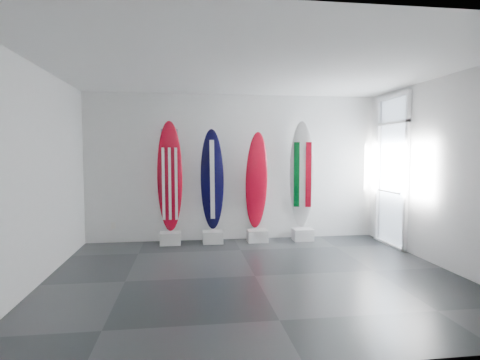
{
  "coord_description": "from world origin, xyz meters",
  "views": [
    {
      "loc": [
        -0.98,
        -5.55,
        1.81
      ],
      "look_at": [
        -0.03,
        1.4,
        1.32
      ],
      "focal_mm": 29.3,
      "sensor_mm": 36.0,
      "label": 1
    }
  ],
  "objects": [
    {
      "name": "ceiling",
      "position": [
        0.0,
        0.0,
        3.0
      ],
      "size": [
        6.0,
        6.0,
        0.0
      ],
      "primitive_type": "plane",
      "rotation": [
        3.14,
        0.0,
        0.0
      ],
      "color": "white",
      "rests_on": "wall_back"
    },
    {
      "name": "surfboard_italy",
      "position": [
        1.39,
        2.28,
        1.35
      ],
      "size": [
        0.58,
        0.48,
        2.22
      ],
      "primitive_type": "ellipsoid",
      "rotation": [
        0.12,
        0.0,
        -0.31
      ],
      "color": "silver",
      "rests_on": "display_block_italy"
    },
    {
      "name": "surfboard_navy",
      "position": [
        -0.47,
        2.28,
        1.26
      ],
      "size": [
        0.51,
        0.41,
        2.04
      ],
      "primitive_type": "ellipsoid",
      "rotation": [
        0.13,
        0.0,
        -0.14
      ],
      "color": "black",
      "rests_on": "display_block_navy"
    },
    {
      "name": "display_block_usa",
      "position": [
        -1.31,
        2.18,
        0.12
      ],
      "size": [
        0.4,
        0.3,
        0.24
      ],
      "primitive_type": "cube",
      "color": "silver",
      "rests_on": "floor"
    },
    {
      "name": "floor",
      "position": [
        0.0,
        0.0,
        0.0
      ],
      "size": [
        6.0,
        6.0,
        0.0
      ],
      "primitive_type": "plane",
      "color": "black",
      "rests_on": "ground"
    },
    {
      "name": "surfboard_swiss",
      "position": [
        0.43,
        2.28,
        1.23
      ],
      "size": [
        0.46,
        0.38,
        1.99
      ],
      "primitive_type": "ellipsoid",
      "rotation": [
        0.14,
        0.0,
        0.02
      ],
      "color": "maroon",
      "rests_on": "display_block_swiss"
    },
    {
      "name": "wall_outlet",
      "position": [
        -2.45,
        2.48,
        0.35
      ],
      "size": [
        0.09,
        0.02,
        0.13
      ],
      "primitive_type": "cube",
      "color": "silver",
      "rests_on": "wall_back"
    },
    {
      "name": "wall_right",
      "position": [
        3.0,
        0.0,
        1.5
      ],
      "size": [
        0.0,
        5.0,
        5.0
      ],
      "primitive_type": "plane",
      "rotation": [
        1.57,
        0.0,
        -1.57
      ],
      "color": "silver",
      "rests_on": "ground"
    },
    {
      "name": "display_block_italy",
      "position": [
        1.39,
        2.18,
        0.12
      ],
      "size": [
        0.4,
        0.3,
        0.24
      ],
      "primitive_type": "cube",
      "color": "silver",
      "rests_on": "floor"
    },
    {
      "name": "surfboard_usa",
      "position": [
        -1.31,
        2.28,
        1.34
      ],
      "size": [
        0.5,
        0.17,
        2.19
      ],
      "primitive_type": "ellipsoid",
      "rotation": [
        0.04,
        0.0,
        -0.03
      ],
      "color": "maroon",
      "rests_on": "display_block_usa"
    },
    {
      "name": "glass_door",
      "position": [
        2.97,
        1.55,
        1.43
      ],
      "size": [
        0.12,
        1.16,
        2.85
      ],
      "primitive_type": null,
      "color": "white",
      "rests_on": "floor"
    },
    {
      "name": "wall_front",
      "position": [
        0.0,
        -2.5,
        1.5
      ],
      "size": [
        6.0,
        0.0,
        6.0
      ],
      "primitive_type": "plane",
      "rotation": [
        -1.57,
        0.0,
        0.0
      ],
      "color": "silver",
      "rests_on": "ground"
    },
    {
      "name": "balcony",
      "position": [
        4.3,
        1.55,
        0.5
      ],
      "size": [
        2.8,
        2.2,
        1.2
      ],
      "primitive_type": null,
      "color": "slate",
      "rests_on": "ground"
    },
    {
      "name": "display_block_swiss",
      "position": [
        0.43,
        2.18,
        0.12
      ],
      "size": [
        0.4,
        0.3,
        0.24
      ],
      "primitive_type": "cube",
      "color": "silver",
      "rests_on": "floor"
    },
    {
      "name": "display_block_navy",
      "position": [
        -0.47,
        2.18,
        0.12
      ],
      "size": [
        0.4,
        0.3,
        0.24
      ],
      "primitive_type": "cube",
      "color": "silver",
      "rests_on": "floor"
    },
    {
      "name": "wall_left",
      "position": [
        -3.0,
        0.0,
        1.5
      ],
      "size": [
        0.0,
        5.0,
        5.0
      ],
      "primitive_type": "plane",
      "rotation": [
        1.57,
        0.0,
        1.57
      ],
      "color": "silver",
      "rests_on": "ground"
    },
    {
      "name": "wall_back",
      "position": [
        0.0,
        2.5,
        1.5
      ],
      "size": [
        6.0,
        0.0,
        6.0
      ],
      "primitive_type": "plane",
      "rotation": [
        1.57,
        0.0,
        0.0
      ],
      "color": "silver",
      "rests_on": "ground"
    }
  ]
}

